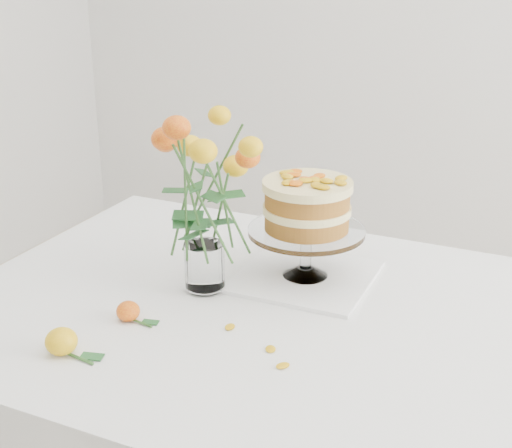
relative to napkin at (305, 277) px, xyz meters
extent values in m
cube|color=tan|center=(0.07, -0.16, -0.03)|extent=(1.40, 0.90, 0.04)
cylinder|color=tan|center=(-0.55, 0.21, -0.41)|extent=(0.06, 0.06, 0.71)
cube|color=white|center=(0.07, -0.16, -0.01)|extent=(1.42, 0.92, 0.01)
cube|color=white|center=(0.07, 0.30, -0.11)|extent=(1.42, 0.01, 0.20)
cube|color=white|center=(-0.64, -0.16, -0.11)|extent=(0.01, 0.92, 0.20)
cube|color=white|center=(0.00, 0.00, 0.00)|extent=(0.28, 0.28, 0.01)
cylinder|color=white|center=(0.00, 0.00, 0.06)|extent=(0.02, 0.02, 0.08)
cylinder|color=white|center=(0.00, 0.00, 0.11)|extent=(0.24, 0.24, 0.01)
cylinder|color=#985E22|center=(0.00, 0.00, 0.13)|extent=(0.23, 0.23, 0.03)
cylinder|color=#FFF3A4|center=(0.00, 0.00, 0.15)|extent=(0.24, 0.24, 0.02)
cylinder|color=#985E22|center=(0.00, 0.00, 0.18)|extent=(0.23, 0.23, 0.03)
cylinder|color=#FFF3A4|center=(0.00, 0.00, 0.21)|extent=(0.25, 0.25, 0.02)
cylinder|color=white|center=(-0.17, -0.14, 0.00)|extent=(0.07, 0.07, 0.01)
cylinder|color=white|center=(-0.17, -0.14, 0.05)|extent=(0.08, 0.08, 0.09)
ellipsoid|color=yellow|center=(-0.28, -0.46, 0.02)|extent=(0.06, 0.06, 0.05)
cylinder|color=#305C25|center=(-0.24, -0.46, 0.00)|extent=(0.07, 0.02, 0.01)
ellipsoid|color=red|center=(-0.24, -0.31, 0.01)|extent=(0.04, 0.04, 0.04)
cylinder|color=#305C25|center=(-0.21, -0.31, 0.00)|extent=(0.05, 0.01, 0.00)
ellipsoid|color=gold|center=(-0.05, -0.26, 0.00)|extent=(0.03, 0.02, 0.00)
ellipsoid|color=gold|center=(0.05, -0.30, 0.00)|extent=(0.03, 0.02, 0.00)
ellipsoid|color=gold|center=(0.09, -0.34, 0.00)|extent=(0.03, 0.02, 0.00)
camera|label=1|loc=(0.48, -1.29, 0.66)|focal=50.00mm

